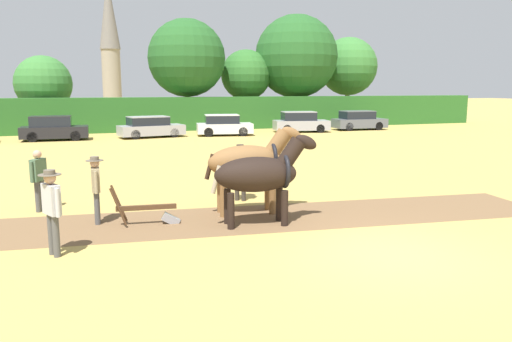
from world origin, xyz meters
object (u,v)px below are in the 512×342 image
Objects in this scene: church_spire at (110,39)px; parked_car_right at (300,122)px; farmer_at_plow at (96,184)px; tree_center at (246,75)px; draft_horse_lead_left at (260,174)px; plow at (152,212)px; parked_car_center at (150,127)px; parked_car_center_right at (224,125)px; tree_center_right at (296,57)px; farmer_beside_team at (240,168)px; tree_left at (43,84)px; farmer_onlooker_left at (52,205)px; draft_horse_lead_right at (250,162)px; parked_car_far_right at (359,121)px; farmer_onlooker_right at (39,176)px; tree_right at (348,67)px; parked_car_center_left at (54,129)px; tree_center_left at (187,58)px.

church_spire is 51.62m from parked_car_right.
church_spire is 12.08× the size of farmer_at_plow.
tree_center reaches higher than draft_horse_lead_left.
tree_center is 2.43× the size of draft_horse_lead_left.
plow is 1.58m from farmer_at_plow.
parked_car_center_right is at bearing -13.73° from parked_car_center.
tree_center_right reaches higher than parked_car_center_right.
farmer_beside_team is at bearing -108.44° from parked_car_right.
tree_left is 3.40× the size of plow.
draft_horse_lead_right is at bearing -2.70° from farmer_onlooker_left.
tree_left reaches higher than parked_car_far_right.
farmer_onlooker_right is at bearing -118.65° from tree_center.
farmer_beside_team is at bearing -124.64° from tree_right.
draft_horse_lead_left reaches higher than parked_car_center.
farmer_at_plow is 22.38m from parked_car_center_left.
plow is (4.19, -30.84, -3.40)m from tree_left.
draft_horse_lead_left is 0.66× the size of parked_car_center_left.
tree_center_left reaches higher than farmer_onlooker_right.
tree_right is 4.80× the size of farmer_at_plow.
tree_center_left is at bearing 35.02° from parked_car_center_left.
parked_car_center_right is (8.19, 22.30, 0.41)m from plow.
tree_center_left is 5.22× the size of farmer_beside_team.
parked_car_far_right is at bearing 23.49° from farmer_onlooker_left.
draft_horse_lead_right is 0.66× the size of parked_car_center_right.
parked_car_right is at bearing 64.29° from plow.
tree_center_right is 33.92m from draft_horse_lead_right.
tree_center reaches higher than farmer_beside_team.
draft_horse_lead_right is at bearing -3.26° from farmer_at_plow.
parked_car_right is (15.89, 22.45, -0.26)m from farmer_at_plow.
farmer_at_plow is 23.74m from parked_car_center_right.
parked_car_right reaches higher than parked_car_far_right.
church_spire is 72.73m from draft_horse_lead_right.
tree_center_left is 1.34× the size of tree_center.
farmer_beside_team reaches higher than farmer_onlooker_right.
tree_left is 1.35× the size of parked_car_far_right.
tree_center_left is 10.41m from tree_center_right.
farmer_onlooker_right is 0.37× the size of parked_car_center.
parked_car_center is 1.06× the size of parked_car_far_right.
parked_car_center_left is at bearing -83.47° from tree_left.
draft_horse_lead_left is at bearing -115.34° from tree_center_right.
tree_center_left is at bearing 33.43° from farmer_beside_team.
parked_car_right reaches higher than parked_car_center_right.
parked_car_far_right is (16.39, -49.03, -10.23)m from church_spire.
farmer_onlooker_left is at bearing -52.45° from farmer_onlooker_right.
tree_center_right is 5.74× the size of plow.
parked_car_center is (5.23, 24.38, -0.36)m from farmer_onlooker_left.
farmer_beside_team is at bearing -100.25° from parked_car_center.
parked_car_center_left is at bearing -176.27° from parked_car_far_right.
tree_center_right reaches higher than parked_car_right.
tree_left is 0.87× the size of tree_center.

